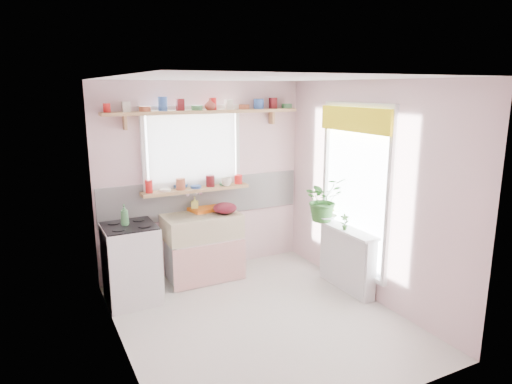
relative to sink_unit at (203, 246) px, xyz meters
name	(u,v)px	position (x,y,z in m)	size (l,w,h in m)	color
room	(275,174)	(0.81, -0.43, 0.94)	(3.20, 3.20, 3.20)	beige
sink_unit	(203,246)	(0.00, 0.00, 0.00)	(0.95, 0.65, 1.11)	white
cooker	(131,263)	(-0.95, -0.24, 0.03)	(0.58, 0.58, 0.93)	white
radiator_ledge	(347,258)	(1.45, -1.09, -0.03)	(0.22, 0.95, 0.78)	white
windowsill	(196,190)	(0.00, 0.19, 0.71)	(1.40, 0.22, 0.04)	tan
pine_shelf	(205,112)	(0.15, 0.18, 1.69)	(2.52, 0.24, 0.04)	tan
shelf_crockery	(202,106)	(0.11, 0.18, 1.76)	(2.47, 0.11, 0.12)	red
sill_crockery	(194,184)	(-0.02, 0.19, 0.78)	(1.35, 0.11, 0.12)	red
dish_tray	(206,208)	(0.13, 0.21, 0.44)	(0.43, 0.32, 0.04)	orange
colander	(225,208)	(0.29, -0.07, 0.49)	(0.30, 0.30, 0.14)	#530E1A
jade_plant	(323,199)	(1.36, -0.69, 0.62)	(0.50, 0.43, 0.56)	#336E2C
fruit_bowl	(324,218)	(1.38, -0.69, 0.38)	(0.30, 0.30, 0.07)	white
herb_pot	(345,222)	(1.36, -1.13, 0.44)	(0.10, 0.07, 0.19)	#396B2B
soap_bottle_sink	(195,204)	(-0.02, 0.21, 0.51)	(0.09, 0.09, 0.19)	#F7F46D
sill_cup	(226,182)	(0.40, 0.13, 0.78)	(0.13, 0.13, 0.11)	white
sill_bowl	(180,186)	(-0.18, 0.25, 0.76)	(0.19, 0.19, 0.06)	#305F9C
shelf_vase	(210,104)	(0.20, 0.14, 1.78)	(0.14, 0.14, 0.15)	#963B2E
cooker_bottle	(124,215)	(-0.99, -0.23, 0.60)	(0.09, 0.09, 0.24)	#41834C
fruit	(324,213)	(1.38, -0.69, 0.44)	(0.20, 0.14, 0.10)	orange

